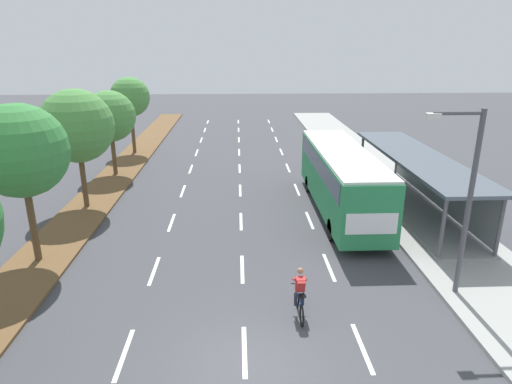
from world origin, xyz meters
TOP-DOWN VIEW (x-y plane):
  - ground_plane at (0.00, 0.00)m, footprint 140.00×140.00m
  - median_strip at (-8.30, 20.00)m, footprint 2.60×52.00m
  - sidewalk_right at (9.25, 20.00)m, footprint 4.50×52.00m
  - lane_divider_left at (-3.50, 18.17)m, footprint 0.14×47.34m
  - lane_divider_center at (0.00, 18.17)m, footprint 0.14×47.34m
  - lane_divider_right at (3.50, 18.17)m, footprint 0.14×47.34m
  - bus_shelter at (9.53, 11.96)m, footprint 2.90×13.02m
  - bus at (5.25, 11.78)m, footprint 2.54×11.29m
  - cyclist at (1.85, 2.38)m, footprint 0.46×1.82m
  - median_tree_second at (-8.39, 6.64)m, footprint 3.61×3.61m
  - median_tree_third at (-8.40, 12.95)m, footprint 3.79×3.79m
  - median_tree_fourth at (-8.45, 19.26)m, footprint 3.33×3.33m
  - median_tree_fifth at (-8.51, 25.57)m, footprint 3.08×3.08m
  - streetlight at (7.42, 3.43)m, footprint 1.91×0.24m

SIDE VIEW (x-z plane):
  - ground_plane at x=0.00m, z-range 0.00..0.00m
  - lane_divider_left at x=-3.50m, z-range 0.00..0.01m
  - lane_divider_center at x=0.00m, z-range 0.00..0.01m
  - lane_divider_right at x=3.50m, z-range 0.00..0.01m
  - median_strip at x=-8.30m, z-range 0.00..0.12m
  - sidewalk_right at x=9.25m, z-range 0.00..0.15m
  - cyclist at x=1.85m, z-range -0.06..1.65m
  - bus_shelter at x=9.53m, z-range 0.44..3.30m
  - bus at x=5.25m, z-range 0.38..3.75m
  - streetlight at x=7.42m, z-range 0.64..7.14m
  - median_tree_fourth at x=-8.45m, z-range 1.23..6.81m
  - median_tree_third at x=-8.40m, z-range 1.36..7.65m
  - median_tree_fifth at x=-8.51m, z-range 1.55..7.53m
  - median_tree_second at x=-8.39m, z-range 1.49..7.86m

